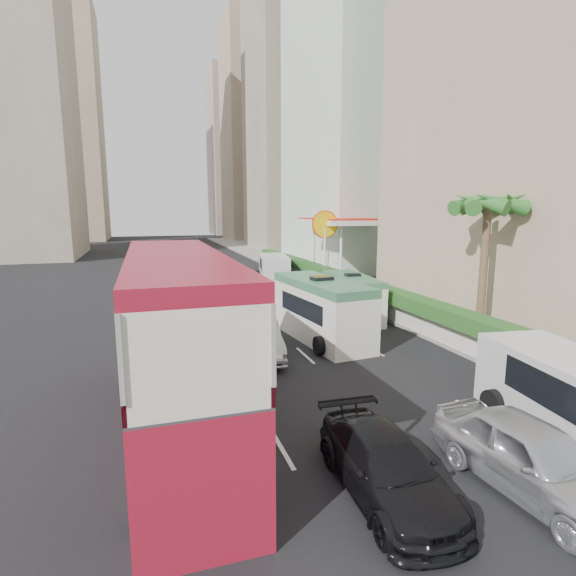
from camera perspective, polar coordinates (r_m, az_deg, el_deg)
name	(u,v)px	position (r m, az deg, el deg)	size (l,w,h in m)	color
ground_plane	(368,401)	(15.53, 10.09, -13.90)	(200.00, 200.00, 0.00)	black
double_decker_bus	(179,343)	(13.08, -13.70, -6.82)	(2.50, 11.00, 5.06)	maroon
car_silver_lane_a	(258,356)	(19.68, -3.84, -8.56)	(1.72, 4.92, 1.62)	#B2B5B9
car_silver_lane_b	(529,491)	(12.32, 28.23, -21.76)	(1.95, 4.85, 1.65)	#B2B5B9
car_black	(385,494)	(11.19, 12.19, -24.20)	(1.88, 4.63, 1.35)	black
van_asset	(284,311)	(28.09, -0.50, -2.89)	(2.13, 4.62, 1.28)	silver
minibus_near	(321,310)	(21.69, 4.27, -2.80)	(2.20, 6.61, 2.93)	silver
minibus_far	(352,297)	(26.24, 8.13, -1.15)	(1.86, 5.58, 2.47)	silver
panel_van_near	(576,400)	(14.75, 32.69, -11.89)	(2.29, 5.74, 2.29)	silver
panel_van_far	(274,269)	(39.24, -1.80, 2.47)	(2.28, 5.70, 2.28)	silver
sidewalk	(328,278)	(41.16, 5.07, 1.31)	(6.00, 120.00, 0.18)	#99968C
kerb_wall	(353,295)	(30.03, 8.24, -0.83)	(0.30, 44.00, 1.00)	silver
hedge	(353,282)	(29.89, 8.28, 0.77)	(1.10, 44.00, 0.70)	#2D6626
palm_tree	(483,273)	(22.20, 23.53, 1.71)	(0.36, 0.36, 6.40)	brown
shell_station	(348,250)	(39.43, 7.60, 4.78)	(6.50, 8.00, 5.50)	silver
tower_mid	(302,88)	(77.06, 1.79, 24.03)	(16.00, 16.00, 50.00)	tan
tower_far_a	(259,132)	(98.73, -3.71, 19.11)	(14.00, 14.00, 44.00)	tan
tower_far_b	(238,155)	(119.71, -6.35, 16.49)	(14.00, 14.00, 40.00)	tan
tower_left_b	(58,124)	(104.99, -27.20, 18.08)	(16.00, 16.00, 46.00)	tan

